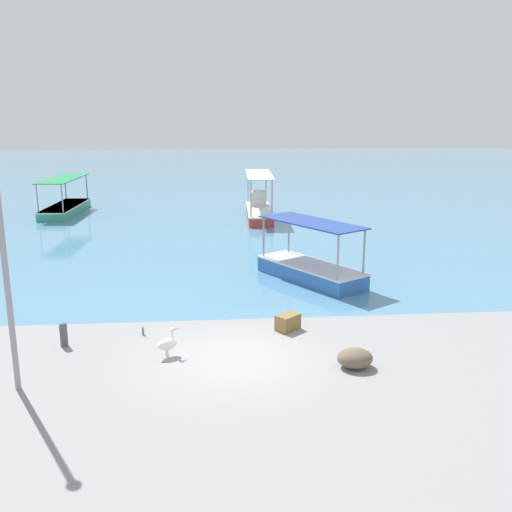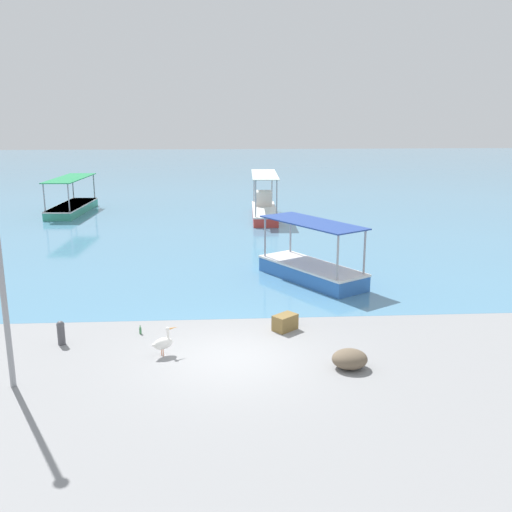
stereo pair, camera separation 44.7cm
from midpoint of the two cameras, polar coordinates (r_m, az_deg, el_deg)
ground at (r=15.69m, az=-2.72°, el=-10.15°), size 120.00×120.00×0.00m
harbor_water at (r=62.64m, az=-4.41°, el=8.14°), size 110.00×90.00×0.00m
fishing_boat_far_right at (r=36.24m, az=-0.06°, el=4.80°), size 1.82×6.52×2.77m
fishing_boat_center at (r=39.84m, az=-18.86°, el=4.70°), size 2.19×6.35×2.32m
fishing_boat_outer at (r=22.60m, az=4.90°, el=-1.20°), size 3.97×4.96×2.36m
pelican at (r=15.83m, az=-9.63°, el=-8.63°), size 0.72×0.54×0.80m
lamp_post at (r=14.14m, az=-24.89°, el=1.52°), size 0.28×0.28×6.63m
mooring_bollard at (r=17.24m, az=-19.40°, el=-7.33°), size 0.22×0.22×0.71m
net_pile at (r=15.22m, az=9.03°, el=-10.06°), size 0.93×0.79×0.51m
cargo_crate at (r=17.53m, az=2.47°, el=-6.63°), size 0.85×0.82×0.48m
glass_bottle at (r=17.54m, az=-11.95°, el=-7.39°), size 0.07×0.07×0.27m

